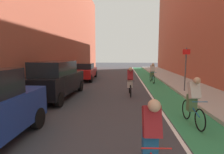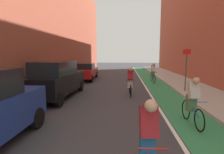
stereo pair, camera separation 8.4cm
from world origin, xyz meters
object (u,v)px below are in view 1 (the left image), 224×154
(cyclist_mid, at_px, (193,100))
(street_sign_post, at_px, (186,65))
(cyclist_trailing, at_px, (130,81))
(cyclist_far, at_px, (152,73))
(parked_suv_black, at_px, (56,79))
(parked_sedan_red, at_px, (84,71))
(cyclist_lead, at_px, (151,136))

(cyclist_mid, xyz_separation_m, street_sign_post, (1.41, 5.03, 0.84))
(cyclist_trailing, bearing_deg, cyclist_far, 67.46)
(cyclist_mid, distance_m, street_sign_post, 5.29)
(cyclist_mid, bearing_deg, parked_suv_black, 150.24)
(parked_sedan_red, distance_m, cyclist_mid, 11.98)
(cyclist_lead, bearing_deg, cyclist_mid, 57.20)
(cyclist_trailing, distance_m, street_sign_post, 3.54)
(parked_suv_black, distance_m, cyclist_lead, 7.45)
(parked_suv_black, xyz_separation_m, cyclist_far, (6.03, 5.70, -0.21))
(parked_suv_black, relative_size, cyclist_trailing, 2.67)
(parked_suv_black, height_order, parked_sedan_red, parked_suv_black)
(parked_sedan_red, bearing_deg, parked_suv_black, -90.03)
(parked_sedan_red, distance_m, cyclist_far, 6.17)
(cyclist_lead, distance_m, cyclist_far, 12.06)
(street_sign_post, bearing_deg, cyclist_far, 107.92)
(parked_suv_black, bearing_deg, cyclist_trailing, 11.45)
(parked_sedan_red, distance_m, cyclist_lead, 13.84)
(cyclist_far, xyz_separation_m, street_sign_post, (1.31, -4.06, 0.88))
(parked_suv_black, height_order, street_sign_post, street_sign_post)
(cyclist_far, bearing_deg, cyclist_lead, -99.09)
(parked_suv_black, bearing_deg, street_sign_post, 12.57)
(parked_sedan_red, bearing_deg, cyclist_far, -12.29)
(cyclist_lead, height_order, cyclist_trailing, cyclist_trailing)
(cyclist_lead, bearing_deg, parked_sedan_red, 107.33)
(parked_sedan_red, xyz_separation_m, street_sign_post, (7.34, -5.37, 0.90))
(cyclist_lead, relative_size, cyclist_far, 0.97)
(parked_sedan_red, relative_size, cyclist_far, 2.69)
(cyclist_mid, height_order, cyclist_far, same)
(parked_sedan_red, relative_size, cyclist_lead, 2.78)
(parked_suv_black, height_order, cyclist_mid, parked_suv_black)
(parked_sedan_red, bearing_deg, street_sign_post, -36.20)
(cyclist_mid, bearing_deg, street_sign_post, 74.39)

